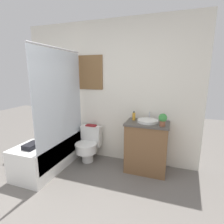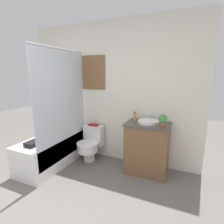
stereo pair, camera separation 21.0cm
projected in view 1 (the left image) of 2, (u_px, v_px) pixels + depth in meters
The scene contains 8 objects.
wall_back at pixel (108, 93), 3.20m from camera, with size 3.23×0.07×2.50m.
shower_area at pixel (51, 150), 3.03m from camera, with size 0.58×1.31×1.98m.
toilet at pixel (89, 144), 3.23m from camera, with size 0.39×0.50×0.63m.
vanity at pixel (146, 147), 2.88m from camera, with size 0.68×0.47×0.83m.
sink at pixel (148, 121), 2.80m from camera, with size 0.33×0.37×0.13m.
soap_bottle at pixel (134, 116), 2.92m from camera, with size 0.05×0.05×0.15m.
potted_plant at pixel (163, 119), 2.58m from camera, with size 0.12×0.12×0.19m.
book_on_tank at pixel (91, 125), 3.28m from camera, with size 0.19×0.11×0.02m.
Camera 1 is at (1.12, -0.85, 1.60)m, focal length 28.00 mm.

